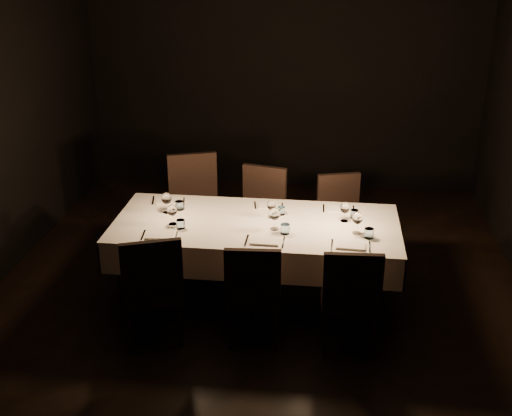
# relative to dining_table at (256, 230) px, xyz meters

# --- Properties ---
(room) EXTENTS (5.01, 6.01, 3.01)m
(room) POSITION_rel_dining_table_xyz_m (0.00, 0.00, 0.81)
(room) COLOR black
(room) RESTS_ON ground
(dining_table) EXTENTS (2.52, 1.12, 0.76)m
(dining_table) POSITION_rel_dining_table_xyz_m (0.00, 0.00, 0.00)
(dining_table) COLOR black
(dining_table) RESTS_ON ground
(chair_near_left) EXTENTS (0.61, 0.61, 0.98)m
(chair_near_left) POSITION_rel_dining_table_xyz_m (-0.73, -0.82, -0.15)
(chair_near_left) COLOR black
(chair_near_left) RESTS_ON ground
(place_setting_near_left) EXTENTS (0.34, 0.41, 0.18)m
(place_setting_near_left) POSITION_rel_dining_table_xyz_m (-0.72, -0.22, 0.15)
(place_setting_near_left) COLOR white
(place_setting_near_left) RESTS_ON dining_table
(chair_near_center) EXTENTS (0.46, 0.46, 0.91)m
(chair_near_center) POSITION_rel_dining_table_xyz_m (0.07, -0.73, -0.18)
(chair_near_center) COLOR black
(chair_near_center) RESTS_ON ground
(place_setting_near_center) EXTENTS (0.35, 0.42, 0.20)m
(place_setting_near_center) POSITION_rel_dining_table_xyz_m (0.18, -0.22, 0.15)
(place_setting_near_center) COLOR white
(place_setting_near_center) RESTS_ON dining_table
(chair_near_right) EXTENTS (0.47, 0.47, 0.94)m
(chair_near_right) POSITION_rel_dining_table_xyz_m (0.83, -0.75, -0.17)
(chair_near_right) COLOR black
(chair_near_right) RESTS_ON ground
(place_setting_near_right) EXTENTS (0.36, 0.42, 0.20)m
(place_setting_near_right) POSITION_rel_dining_table_xyz_m (0.88, -0.22, 0.15)
(place_setting_near_right) COLOR white
(place_setting_near_right) RESTS_ON dining_table
(chair_far_left) EXTENTS (0.64, 0.64, 1.05)m
(chair_far_left) POSITION_rel_dining_table_xyz_m (-0.73, 0.85, -0.11)
(chair_far_left) COLOR black
(chair_far_left) RESTS_ON ground
(place_setting_far_left) EXTENTS (0.37, 0.41, 0.19)m
(place_setting_far_left) POSITION_rel_dining_table_xyz_m (-0.83, 0.22, 0.15)
(place_setting_far_left) COLOR white
(place_setting_far_left) RESTS_ON dining_table
(chair_far_center) EXTENTS (0.55, 0.55, 0.96)m
(chair_far_center) POSITION_rel_dining_table_xyz_m (-0.05, 0.84, -0.16)
(chair_far_center) COLOR black
(chair_far_center) RESTS_ON ground
(place_setting_far_center) EXTENTS (0.32, 0.39, 0.17)m
(place_setting_far_center) POSITION_rel_dining_table_xyz_m (0.13, 0.22, 0.14)
(place_setting_far_center) COLOR white
(place_setting_far_center) RESTS_ON dining_table
(chair_far_right) EXTENTS (0.54, 0.54, 0.91)m
(chair_far_right) POSITION_rel_dining_table_xyz_m (0.76, 0.85, -0.18)
(chair_far_right) COLOR black
(chair_far_right) RESTS_ON ground
(place_setting_far_right) EXTENTS (0.32, 0.40, 0.18)m
(place_setting_far_right) POSITION_rel_dining_table_xyz_m (0.78, 0.22, 0.14)
(place_setting_far_right) COLOR white
(place_setting_far_right) RESTS_ON dining_table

